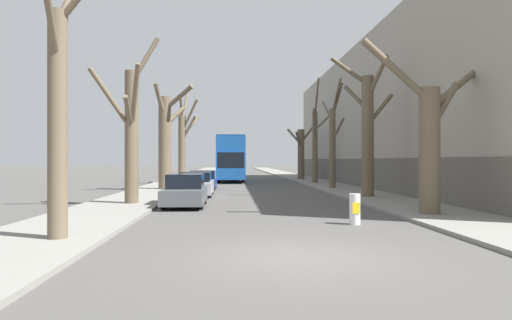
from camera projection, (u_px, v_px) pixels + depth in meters
The scene contains 18 objects.
ground_plane at pixel (297, 257), 9.49m from camera, with size 300.00×300.00×0.00m, color #4C4947.
sidewalk_left at pixel (194, 175), 59.07m from camera, with size 3.46×120.00×0.12m, color gray.
sidewalk_right at pixel (289, 175), 59.75m from camera, with size 3.46×120.00×0.12m, color gray.
building_facade_right at pixel (411, 119), 36.16m from camera, with size 10.08×45.14×10.67m.
street_tree_left_0 at pixel (60, 106), 11.01m from camera, with size 2.22×2.97×7.52m.
street_tree_left_1 at pixel (131, 130), 20.07m from camera, with size 2.87×1.80×7.52m.
street_tree_left_2 at pixel (166, 139), 30.19m from camera, with size 2.64×2.39×7.01m.
street_tree_left_3 at pixel (183, 142), 38.80m from camera, with size 1.76×3.29×8.33m.
street_tree_right_0 at pixel (429, 140), 16.26m from camera, with size 5.03×1.82×6.27m.
street_tree_right_1 at pixel (367, 130), 24.01m from camera, with size 3.51×2.11×7.52m.
street_tree_right_2 at pixel (333, 142), 31.24m from camera, with size 0.76×4.45×7.39m.
street_tree_right_3 at pixel (315, 142), 38.71m from camera, with size 1.98×2.74×8.70m.
street_tree_right_4 at pixel (301, 152), 46.58m from camera, with size 2.54×2.56×5.41m.
double_decker_bus at pixel (231, 156), 44.24m from camera, with size 2.54×11.92×4.21m.
parked_car_0 at pixel (185, 191), 19.84m from camera, with size 1.71×4.12×1.41m.
parked_car_1 at pixel (196, 184), 25.67m from camera, with size 1.89×4.33×1.34m.
parked_car_2 at pixel (203, 180), 31.83m from camera, with size 1.89×4.27×1.29m.
traffic_bollard at pixel (355, 209), 14.24m from camera, with size 0.34×0.35×0.96m.
Camera 1 is at (-1.38, -9.43, 2.01)m, focal length 32.00 mm.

